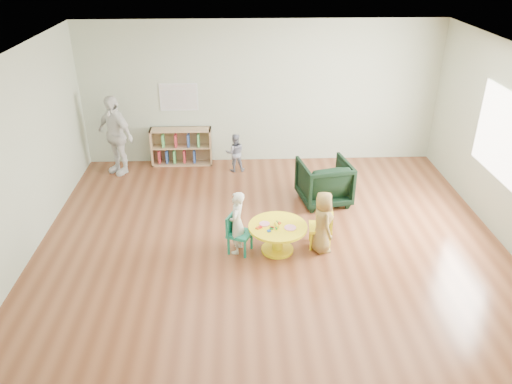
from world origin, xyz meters
TOP-DOWN VIEW (x-y plane):
  - room at (0.01, 0.00)m, footprint 7.10×7.00m
  - activity_table at (0.08, -0.38)m, footprint 0.86×0.86m
  - kid_chair_left at (-0.51, -0.36)m, footprint 0.42×0.42m
  - kid_chair_right at (0.77, -0.27)m, footprint 0.37×0.37m
  - bookshelf at (-1.61, 2.86)m, footprint 1.20×0.30m
  - alphabet_poster at (-1.60, 2.98)m, footprint 0.74×0.01m
  - armchair at (1.00, 1.11)m, footprint 0.95×0.97m
  - child_left at (-0.51, -0.36)m, footprint 0.31×0.40m
  - child_right at (0.73, -0.38)m, footprint 0.38×0.51m
  - toddler at (-0.53, 2.45)m, footprint 0.39×0.31m
  - adult_caretaker at (-2.80, 2.50)m, footprint 0.95×0.85m

SIDE VIEW (x-z plane):
  - activity_table at x=0.08m, z-range 0.06..0.53m
  - kid_chair_left at x=-0.51m, z-range 0.02..0.62m
  - kid_chair_right at x=0.77m, z-range 0.02..0.64m
  - bookshelf at x=-1.61m, z-range -0.01..0.74m
  - armchair at x=1.00m, z-range 0.00..0.76m
  - toddler at x=-0.53m, z-range 0.00..0.77m
  - child_right at x=0.73m, z-range 0.00..0.95m
  - child_left at x=-0.51m, z-range 0.00..0.96m
  - adult_caretaker at x=-2.80m, z-range 0.00..1.54m
  - alphabet_poster at x=-1.60m, z-range 1.08..1.62m
  - room at x=0.01m, z-range 0.49..3.29m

